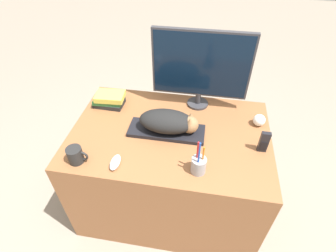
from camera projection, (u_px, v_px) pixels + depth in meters
ground_plane at (160, 249)px, 1.77m from camera, size 12.00×12.00×0.00m
desk at (170, 170)px, 1.82m from camera, size 1.20×0.80×0.72m
keyboard at (167, 131)px, 1.57m from camera, size 0.45×0.16×0.02m
cat at (170, 122)px, 1.52m from camera, size 0.35×0.17×0.13m
monitor at (201, 66)px, 1.59m from camera, size 0.60×0.14×0.52m
computer_mouse at (115, 162)px, 1.38m from camera, size 0.05×0.11×0.03m
coffee_mug at (76, 155)px, 1.38m from camera, size 0.11×0.08×0.09m
pen_cup at (199, 165)px, 1.33m from camera, size 0.08×0.08×0.22m
baseball at (259, 120)px, 1.61m from camera, size 0.07×0.07×0.07m
phone at (264, 142)px, 1.42m from camera, size 0.05×0.03×0.13m
book_stack at (109, 99)px, 1.76m from camera, size 0.21×0.14×0.09m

